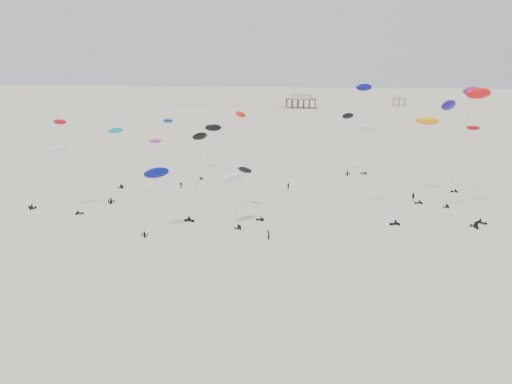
% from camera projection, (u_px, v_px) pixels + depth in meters
% --- Properties ---
extents(ground_plane, '(900.00, 900.00, 0.00)m').
position_uv_depth(ground_plane, '(299.00, 140.00, 203.87)').
color(ground_plane, beige).
extents(pavilion_main, '(21.00, 13.00, 9.80)m').
position_uv_depth(pavilion_main, '(301.00, 102.00, 347.68)').
color(pavilion_main, brown).
rests_on(pavilion_main, ground).
extents(pavilion_small, '(9.00, 7.00, 8.00)m').
position_uv_depth(pavilion_small, '(399.00, 101.00, 365.89)').
color(pavilion_small, brown).
rests_on(pavilion_small, ground).
extents(pier_fence, '(80.20, 0.20, 1.50)m').
position_uv_depth(pier_fence, '(228.00, 106.00, 356.46)').
color(pier_fence, black).
rests_on(pier_fence, ground).
extents(rig_0, '(4.19, 7.85, 17.21)m').
position_uv_depth(rig_0, '(348.00, 135.00, 141.82)').
color(rig_0, black).
rests_on(rig_0, ground).
extents(rig_1, '(6.88, 16.80, 17.46)m').
position_uv_depth(rig_1, '(141.00, 160.00, 132.91)').
color(rig_1, black).
rests_on(rig_1, ground).
extents(rig_2, '(8.96, 15.59, 19.94)m').
position_uv_depth(rig_2, '(468.00, 146.00, 128.59)').
color(rig_2, black).
rests_on(rig_2, ground).
extents(rig_3, '(3.05, 8.99, 15.35)m').
position_uv_depth(rig_3, '(165.00, 142.00, 145.52)').
color(rig_3, black).
rests_on(rig_3, ground).
extents(rig_4, '(8.30, 13.72, 24.47)m').
position_uv_depth(rig_4, '(454.00, 128.00, 100.00)').
color(rig_4, black).
rests_on(rig_4, ground).
extents(rig_5, '(5.96, 6.82, 17.51)m').
position_uv_depth(rig_5, '(242.00, 129.00, 144.61)').
color(rig_5, black).
rests_on(rig_5, ground).
extents(rig_6, '(5.09, 8.64, 12.19)m').
position_uv_depth(rig_6, '(155.00, 180.00, 93.39)').
color(rig_6, black).
rests_on(rig_6, ground).
extents(rig_7, '(6.85, 7.49, 19.03)m').
position_uv_depth(rig_7, '(202.00, 170.00, 100.19)').
color(rig_7, black).
rests_on(rig_7, ground).
extents(rig_8, '(7.29, 17.72, 16.52)m').
position_uv_depth(rig_8, '(200.00, 140.00, 146.35)').
color(rig_8, black).
rests_on(rig_8, ground).
extents(rig_9, '(7.92, 12.27, 13.03)m').
position_uv_depth(rig_9, '(248.00, 180.00, 107.02)').
color(rig_9, black).
rests_on(rig_9, ground).
extents(rig_10, '(5.15, 8.00, 25.27)m').
position_uv_depth(rig_10, '(364.00, 99.00, 142.08)').
color(rig_10, black).
rests_on(rig_10, ground).
extents(rig_11, '(6.76, 4.88, 19.64)m').
position_uv_depth(rig_11, '(67.00, 158.00, 104.34)').
color(rig_11, black).
rests_on(rig_11, ground).
extents(rig_12, '(9.23, 15.34, 21.37)m').
position_uv_depth(rig_12, '(374.00, 154.00, 104.38)').
color(rig_12, black).
rests_on(rig_12, ground).
extents(rig_13, '(6.15, 13.79, 20.00)m').
position_uv_depth(rig_13, '(426.00, 129.00, 117.83)').
color(rig_13, black).
rests_on(rig_13, ground).
extents(rig_14, '(6.30, 13.36, 26.53)m').
position_uv_depth(rig_14, '(479.00, 110.00, 101.60)').
color(rig_14, black).
rests_on(rig_14, ground).
extents(rig_15, '(5.67, 7.39, 10.53)m').
position_uv_depth(rig_15, '(233.00, 184.00, 96.75)').
color(rig_15, black).
rests_on(rig_15, ground).
extents(rig_16, '(9.17, 14.26, 26.88)m').
position_uv_depth(rig_16, '(468.00, 110.00, 113.32)').
color(rig_16, black).
rests_on(rig_16, ground).
extents(rig_17, '(9.85, 5.81, 14.08)m').
position_uv_depth(rig_17, '(51.00, 165.00, 107.28)').
color(rig_17, black).
rests_on(rig_17, ground).
extents(rig_18, '(3.67, 7.78, 16.83)m').
position_uv_depth(rig_18, '(114.00, 160.00, 113.51)').
color(rig_18, black).
rests_on(rig_18, ground).
extents(spectator_0, '(0.88, 0.93, 2.12)m').
position_uv_depth(spectator_0, '(269.00, 240.00, 89.68)').
color(spectator_0, black).
rests_on(spectator_0, ground).
extents(spectator_1, '(1.19, 1.03, 2.10)m').
position_uv_depth(spectator_1, '(413.00, 200.00, 115.35)').
color(spectator_1, black).
rests_on(spectator_1, ground).
extents(spectator_2, '(1.17, 0.65, 1.96)m').
position_uv_depth(spectator_2, '(181.00, 188.00, 126.81)').
color(spectator_2, black).
rests_on(spectator_2, ground).
extents(spectator_3, '(0.86, 0.70, 2.05)m').
position_uv_depth(spectator_3, '(288.00, 189.00, 125.44)').
color(spectator_3, black).
rests_on(spectator_3, ground).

